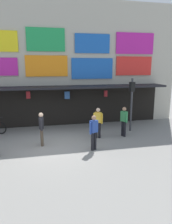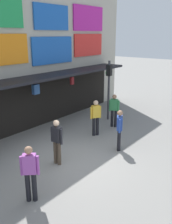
{
  "view_description": "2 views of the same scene",
  "coord_description": "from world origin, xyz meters",
  "px_view_note": "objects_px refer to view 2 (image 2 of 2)",
  "views": [
    {
      "loc": [
        -0.56,
        -9.95,
        3.91
      ],
      "look_at": [
        1.84,
        0.85,
        1.5
      ],
      "focal_mm": 34.2,
      "sensor_mm": 36.0,
      "label": 1
    },
    {
      "loc": [
        -6.35,
        -5.52,
        4.54
      ],
      "look_at": [
        1.38,
        0.57,
        1.48
      ],
      "focal_mm": 40.51,
      "sensor_mm": 36.0,
      "label": 2
    }
  ],
  "objects_px": {
    "pedestrian_in_red": "(57,140)",
    "pedestrian_in_black": "(30,171)",
    "pedestrian_in_purple": "(114,109)",
    "pedestrian_in_blue": "(95,115)",
    "pedestrian_in_green": "(119,128)",
    "traffic_light_far": "(109,81)"
  },
  "relations": [
    {
      "from": "traffic_light_far",
      "to": "pedestrian_in_purple",
      "type": "height_order",
      "value": "traffic_light_far"
    },
    {
      "from": "pedestrian_in_black",
      "to": "pedestrian_in_red",
      "type": "xyz_separation_m",
      "value": [
        1.98,
        0.92,
        0.0
      ]
    },
    {
      "from": "pedestrian_in_black",
      "to": "pedestrian_in_green",
      "type": "bearing_deg",
      "value": -2.85
    },
    {
      "from": "pedestrian_in_blue",
      "to": "pedestrian_in_red",
      "type": "distance_m",
      "value": 3.1
    },
    {
      "from": "pedestrian_in_black",
      "to": "pedestrian_in_blue",
      "type": "distance_m",
      "value": 5.24
    },
    {
      "from": "pedestrian_in_black",
      "to": "pedestrian_in_green",
      "type": "distance_m",
      "value": 4.36
    },
    {
      "from": "pedestrian_in_red",
      "to": "pedestrian_in_black",
      "type": "bearing_deg",
      "value": -154.95
    },
    {
      "from": "pedestrian_in_green",
      "to": "traffic_light_far",
      "type": "bearing_deg",
      "value": 40.09
    },
    {
      "from": "pedestrian_in_blue",
      "to": "traffic_light_far",
      "type": "bearing_deg",
      "value": 19.65
    },
    {
      "from": "pedestrian_in_black",
      "to": "pedestrian_in_red",
      "type": "relative_size",
      "value": 1.0
    },
    {
      "from": "pedestrian_in_blue",
      "to": "pedestrian_in_green",
      "type": "distance_m",
      "value": 1.81
    },
    {
      "from": "pedestrian_in_black",
      "to": "pedestrian_in_purple",
      "type": "bearing_deg",
      "value": 12.04
    },
    {
      "from": "pedestrian_in_purple",
      "to": "pedestrian_in_green",
      "type": "distance_m",
      "value": 2.69
    },
    {
      "from": "traffic_light_far",
      "to": "pedestrian_in_red",
      "type": "xyz_separation_m",
      "value": [
        -5.34,
        -1.35,
        -1.19
      ]
    },
    {
      "from": "pedestrian_in_black",
      "to": "pedestrian_in_green",
      "type": "relative_size",
      "value": 1.0
    },
    {
      "from": "pedestrian_in_purple",
      "to": "pedestrian_in_green",
      "type": "relative_size",
      "value": 1.0
    },
    {
      "from": "pedestrian_in_black",
      "to": "pedestrian_in_blue",
      "type": "height_order",
      "value": "same"
    },
    {
      "from": "pedestrian_in_purple",
      "to": "pedestrian_in_blue",
      "type": "distance_m",
      "value": 1.48
    },
    {
      "from": "pedestrian_in_black",
      "to": "pedestrian_in_purple",
      "type": "height_order",
      "value": "same"
    },
    {
      "from": "traffic_light_far",
      "to": "pedestrian_in_black",
      "type": "relative_size",
      "value": 1.9
    },
    {
      "from": "pedestrian_in_blue",
      "to": "pedestrian_in_green",
      "type": "relative_size",
      "value": 1.0
    },
    {
      "from": "pedestrian_in_purple",
      "to": "pedestrian_in_blue",
      "type": "xyz_separation_m",
      "value": [
        -1.48,
        0.07,
        0.04
      ]
    }
  ]
}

